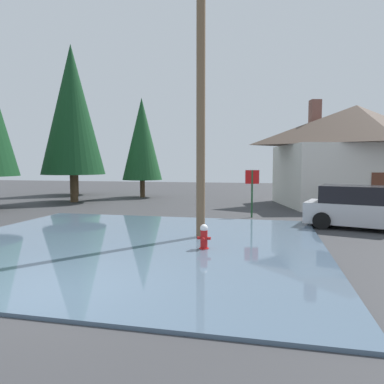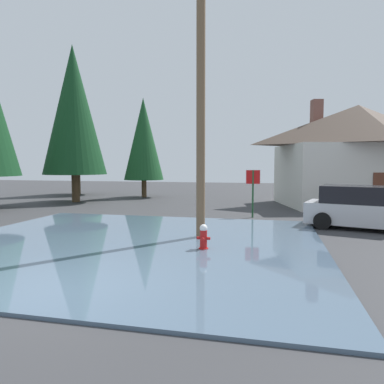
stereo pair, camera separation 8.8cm
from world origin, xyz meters
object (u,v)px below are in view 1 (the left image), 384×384
Objects in this scene: parked_car at (365,208)px; stop_sign_far at (252,184)px; house at (355,154)px; pine_tree_mid_left at (142,139)px; pine_tree_short_left at (74,123)px; fire_hydrant at (204,238)px; utility_pole at (201,80)px; pine_tree_far_center at (72,110)px.

stop_sign_far is at bearing 155.66° from parked_car.
house is 14.10m from pine_tree_mid_left.
house is at bearing -8.73° from pine_tree_short_left.
stop_sign_far is at bearing -32.64° from pine_tree_short_left.
pine_tree_mid_left reaches higher than stop_sign_far.
parked_car is (5.28, 4.66, 0.40)m from fire_hydrant.
fire_hydrant is at bearing -63.76° from pine_tree_mid_left.
fire_hydrant is 7.06m from parked_car.
utility_pole is 4.51× the size of stop_sign_far.
fire_hydrant is 4.98m from utility_pole.
utility_pole reaches higher than pine_tree_short_left.
pine_tree_far_center is at bearing 137.35° from utility_pole.
utility_pole reaches higher than house.
pine_tree_far_center reaches higher than pine_tree_short_left.
house is at bearing 62.52° from fire_hydrant.
utility_pole is 7.77m from parked_car.
utility_pole reaches higher than stop_sign_far.
parked_car is at bearing -99.29° from house.
fire_hydrant is 6.78m from stop_sign_far.
pine_tree_short_left reaches higher than fire_hydrant.
pine_tree_short_left is (-14.23, 9.11, 4.10)m from stop_sign_far.
stop_sign_far is 0.30× the size of pine_tree_mid_left.
stop_sign_far is 0.22× the size of pine_tree_far_center.
fire_hydrant is at bearing -117.48° from house.
stop_sign_far is (1.39, 5.02, -3.54)m from utility_pole.
stop_sign_far is at bearing -20.29° from pine_tree_far_center.
stop_sign_far reaches higher than fire_hydrant.
pine_tree_short_left is at bearing 171.30° from pine_tree_mid_left.
house is at bearing 80.71° from parked_car.
utility_pole is 19.10m from pine_tree_short_left.
pine_tree_far_center is at bearing -173.83° from house.
pine_tree_short_left is (-18.52, 11.05, 4.86)m from parked_car.
pine_tree_far_center is at bearing 133.95° from fire_hydrant.
pine_tree_mid_left is at bearing 116.24° from fire_hydrant.
pine_tree_far_center is (-10.44, 10.83, 5.43)m from fire_hydrant.
stop_sign_far is 8.39m from house.
parked_car is at bearing -30.84° from pine_tree_short_left.
pine_tree_far_center reaches higher than pine_tree_mid_left.
pine_tree_far_center reaches higher than house.
house is 1.02× the size of pine_tree_far_center.
parked_car is (-1.31, -8.01, -2.25)m from house.
stop_sign_far is 0.23× the size of pine_tree_short_left.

